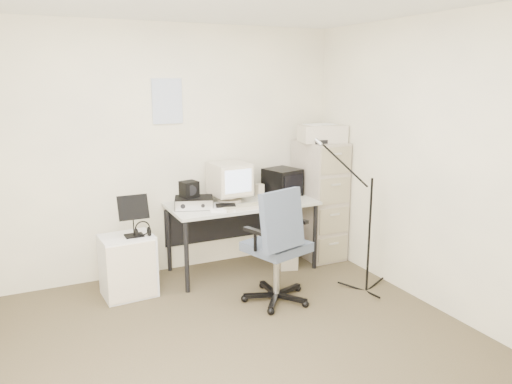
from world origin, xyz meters
name	(u,v)px	position (x,y,z in m)	size (l,w,h in m)	color
floor	(244,349)	(0.00, 0.00, -0.01)	(3.60, 3.60, 0.01)	#443B22
wall_back	(171,151)	(0.00, 1.80, 1.25)	(3.60, 0.02, 2.50)	#F9F0C4
wall_front	(440,277)	(0.00, -1.80, 1.25)	(3.60, 0.02, 2.50)	#F9F0C4
wall_right	(438,166)	(1.80, 0.00, 1.25)	(0.02, 3.60, 2.50)	#F9F0C4
wall_calendar	(167,101)	(-0.02, 1.79, 1.75)	(0.30, 0.02, 0.44)	white
filing_cabinet	(319,200)	(1.58, 1.48, 0.65)	(0.40, 0.60, 1.30)	#AA9F90
printer	(322,133)	(1.58, 1.45, 1.39)	(0.47, 0.32, 0.18)	#B5AB99
desk	(242,236)	(0.63, 1.45, 0.36)	(1.50, 0.70, 0.73)	beige
crt_monitor	(229,182)	(0.53, 1.54, 0.93)	(0.36, 0.38, 0.40)	#B5AB99
crt_tv	(282,182)	(1.15, 1.55, 0.88)	(0.32, 0.34, 0.29)	black
desk_speaker	(260,190)	(0.90, 1.59, 0.80)	(0.07, 0.07, 0.14)	beige
keyboard	(245,207)	(0.56, 1.22, 0.74)	(0.46, 0.16, 0.03)	#B5AB99
mouse	(277,201)	(0.96, 1.31, 0.74)	(0.06, 0.10, 0.03)	black
radio_receiver	(194,203)	(0.12, 1.45, 0.78)	(0.37, 0.26, 0.11)	black
radio_speaker	(189,189)	(0.09, 1.50, 0.91)	(0.15, 0.14, 0.15)	black
papers	(222,207)	(0.35, 1.31, 0.74)	(0.24, 0.32, 0.02)	white
pc_tower	(286,247)	(1.12, 1.39, 0.19)	(0.18, 0.41, 0.38)	#B5AB99
office_chair	(277,244)	(0.60, 0.63, 0.54)	(0.62, 0.62, 1.07)	#4D5864
side_cart	(128,266)	(-0.58, 1.33, 0.29)	(0.46, 0.37, 0.57)	silver
music_stand	(133,215)	(-0.51, 1.29, 0.77)	(0.27, 0.14, 0.39)	black
headphones	(143,231)	(-0.44, 1.25, 0.62)	(0.15, 0.15, 0.03)	black
mic_stand	(370,218)	(1.48, 0.45, 0.71)	(0.02, 0.02, 1.43)	black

